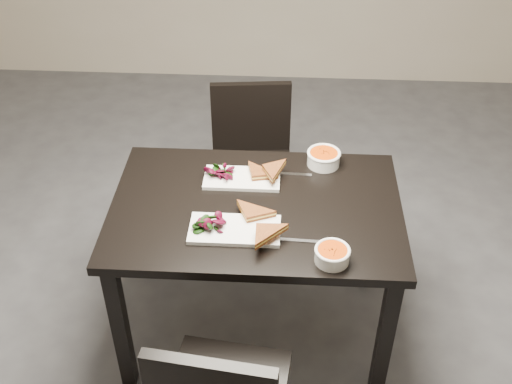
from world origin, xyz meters
The scene contains 13 objects.
ground centered at (0.00, 0.00, 0.00)m, with size 5.00×5.00×0.00m, color #47474C.
table centered at (0.07, -0.09, 0.65)m, with size 1.20×0.80×0.75m.
chair_far centered at (0.01, 0.67, 0.48)m, with size 0.46×0.46×0.85m.
plate_near centered at (0.00, -0.25, 0.76)m, with size 0.36×0.18×0.02m, color white.
sandwich_near centered at (0.06, -0.24, 0.80)m, with size 0.18×0.13×0.06m, color #95511F, non-canonical shape.
salad_near centered at (-0.10, -0.25, 0.79)m, with size 0.11×0.10×0.05m, color black, non-canonical shape.
soup_bowl_near centered at (0.37, -0.40, 0.78)m, with size 0.13×0.13×0.06m.
cutlery_near centered at (0.24, -0.29, 0.75)m, with size 0.18×0.02×0.00m, color silver.
plate_far centered at (0.00, 0.08, 0.76)m, with size 0.33×0.16×0.02m, color white.
sandwich_far centered at (0.07, 0.07, 0.79)m, with size 0.16×0.12×0.05m, color #95511F, non-canonical shape.
salad_far centered at (-0.10, 0.08, 0.79)m, with size 0.10×0.09×0.05m, color black, non-canonical shape.
soup_bowl_far centered at (0.35, 0.22, 0.79)m, with size 0.15×0.15×0.07m.
cutlery_far centered at (0.21, 0.14, 0.75)m, with size 0.18×0.02×0.00m, color silver.
Camera 1 is at (0.18, -2.09, 2.38)m, focal length 44.10 mm.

